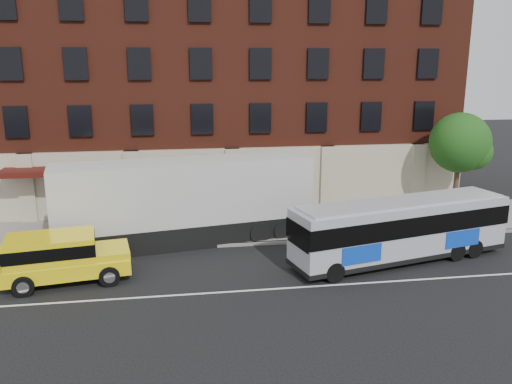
{
  "coord_description": "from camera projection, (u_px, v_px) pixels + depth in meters",
  "views": [
    {
      "loc": [
        -3.27,
        -19.47,
        9.27
      ],
      "look_at": [
        0.51,
        5.5,
        2.97
      ],
      "focal_mm": 36.74,
      "sensor_mm": 36.0,
      "label": 1
    }
  ],
  "objects": [
    {
      "name": "sign_pole",
      "position": [
        73.0,
        225.0,
        25.71
      ],
      "size": [
        0.3,
        0.2,
        2.5
      ],
      "color": "slate",
      "rests_on": "ground"
    },
    {
      "name": "shipping_container",
      "position": [
        186.0,
        203.0,
        27.1
      ],
      "size": [
        13.46,
        4.93,
        4.4
      ],
      "color": "black",
      "rests_on": "ground"
    },
    {
      "name": "city_bus",
      "position": [
        401.0,
        228.0,
        24.69
      ],
      "size": [
        11.16,
        4.81,
        2.99
      ],
      "color": "#A4A6AE",
      "rests_on": "ground"
    },
    {
      "name": "yellow_suv",
      "position": [
        60.0,
        255.0,
        22.38
      ],
      "size": [
        5.69,
        3.06,
        2.12
      ],
      "color": "yellow",
      "rests_on": "ground"
    },
    {
      "name": "lane_line",
      "position": [
        262.0,
        290.0,
        21.87
      ],
      "size": [
        60.0,
        0.12,
        0.01
      ],
      "primitive_type": "cube",
      "color": "silver",
      "rests_on": "ground"
    },
    {
      "name": "building",
      "position": [
        224.0,
        87.0,
        35.79
      ],
      "size": [
        30.0,
        12.1,
        15.0
      ],
      "color": "#562014",
      "rests_on": "sidewalk"
    },
    {
      "name": "ground",
      "position": [
        264.0,
        295.0,
        21.4
      ],
      "size": [
        120.0,
        120.0,
        0.0
      ],
      "primitive_type": "plane",
      "color": "black",
      "rests_on": "ground"
    },
    {
      "name": "kerb",
      "position": [
        245.0,
        244.0,
        27.13
      ],
      "size": [
        60.0,
        0.25,
        0.15
      ],
      "primitive_type": "cube",
      "color": "gray",
      "rests_on": "ground"
    },
    {
      "name": "sidewalk",
      "position": [
        238.0,
        227.0,
        30.01
      ],
      "size": [
        60.0,
        6.0,
        0.15
      ],
      "primitive_type": "cube",
      "color": "gray",
      "rests_on": "ground"
    },
    {
      "name": "street_tree",
      "position": [
        460.0,
        145.0,
        31.39
      ],
      "size": [
        3.6,
        3.6,
        6.2
      ],
      "color": "#3E2C1F",
      "rests_on": "sidewalk"
    }
  ]
}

